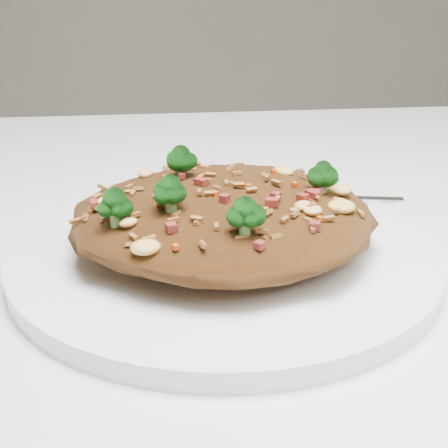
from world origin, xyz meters
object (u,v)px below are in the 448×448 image
at_px(plate, 224,253).
at_px(fried_rice, 224,206).
at_px(fork, 313,198).
at_px(dining_table, 315,318).

height_order(plate, fried_rice, fried_rice).
bearing_deg(fork, plate, -125.94).
relative_size(fried_rice, fork, 1.27).
bearing_deg(fork, dining_table, -61.35).
distance_m(dining_table, plate, 0.15).
xyz_separation_m(dining_table, fried_rice, (-0.09, -0.06, 0.13)).
bearing_deg(fried_rice, plate, 58.00).
distance_m(dining_table, fried_rice, 0.17).
bearing_deg(fried_rice, dining_table, 36.09).
xyz_separation_m(fried_rice, fork, (0.08, 0.08, -0.03)).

